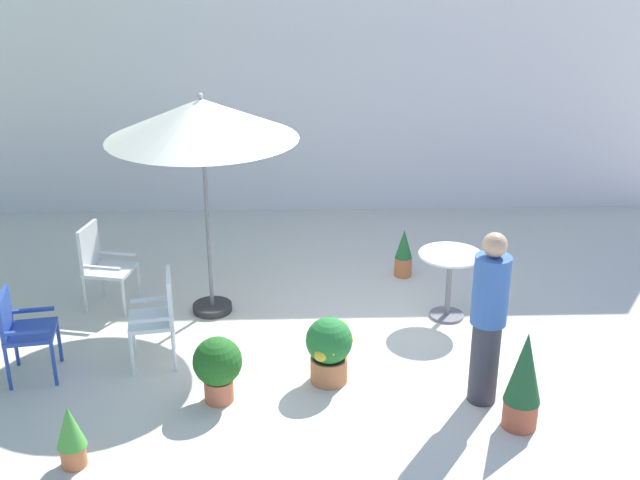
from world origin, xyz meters
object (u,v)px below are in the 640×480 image
Objects in this scene: patio_umbrella_0 at (202,121)px; potted_plant_3 at (71,434)px; standing_person at (488,317)px; potted_plant_2 at (329,348)px; patio_chair_3 at (159,312)px; cafe_table_0 at (449,273)px; patio_chair_0 at (22,327)px; potted_plant_1 at (218,366)px; patio_chair_1 at (102,262)px; potted_plant_5 at (524,380)px; potted_plant_4 at (404,253)px.

patio_umbrella_0 is 3.40m from potted_plant_3.
potted_plant_2 is at bearing 165.28° from standing_person.
patio_umbrella_0 is at bearing 70.00° from patio_chair_3.
cafe_table_0 is (2.62, -0.22, -1.66)m from patio_umbrella_0.
patio_chair_0 is 1.95m from potted_plant_1.
potted_plant_2 is (2.49, -1.69, -0.18)m from patio_chair_1.
patio_chair_1 is at bearing 126.48° from potted_plant_1.
patio_umbrella_0 reaches higher than potted_plant_5.
cafe_table_0 reaches higher than potted_plant_3.
patio_chair_3 is 1.71m from potted_plant_2.
cafe_table_0 is 1.15× the size of potted_plant_2.
patio_chair_1 is at bearing 97.30° from potted_plant_3.
cafe_table_0 is 2.87m from potted_plant_1.
potted_plant_3 is at bearing -173.71° from potted_plant_5.
patio_umbrella_0 reaches higher than potted_plant_1.
patio_chair_1 is at bearing -168.90° from potted_plant_4.
potted_plant_3 is at bearing -106.27° from patio_chair_3.
potted_plant_1 is at bearing 39.41° from potted_plant_3.
potted_plant_1 reaches higher than potted_plant_4.
potted_plant_4 is 0.37× the size of standing_person.
potted_plant_3 is (-0.86, -2.70, -1.89)m from patio_umbrella_0.
potted_plant_3 is 4.75m from potted_plant_4.
patio_chair_0 reaches higher than potted_plant_3.
potted_plant_5 reaches higher than cafe_table_0.
patio_chair_3 is at bearing 165.70° from potted_plant_2.
potted_plant_4 is (2.27, 0.88, -1.88)m from patio_umbrella_0.
potted_plant_2 is at bearing -136.91° from cafe_table_0.
patio_chair_0 is 4.35m from standing_person.
patio_chair_1 is at bearing 149.05° from potted_plant_5.
patio_chair_1 is 1.52× the size of potted_plant_1.
patio_chair_3 is at bearing 131.21° from potted_plant_1.
patio_chair_0 is 2.92m from potted_plant_2.
cafe_table_0 is 3.14m from patio_chair_3.
patio_chair_3 is at bearing -164.10° from cafe_table_0.
potted_plant_2 is 1.81m from potted_plant_5.
potted_plant_5 reaches higher than potted_plant_3.
patio_chair_3 is 1.56× the size of potted_plant_4.
potted_plant_4 is at bearing 36.25° from patio_chair_3.
patio_chair_1 is at bearing 74.45° from patio_chair_0.
patio_chair_0 is 0.92× the size of patio_chair_1.
cafe_table_0 is at bearing -72.30° from potted_plant_4.
patio_chair_3 is 1.50× the size of potted_plant_1.
potted_plant_5 is at bearing -25.63° from potted_plant_2.
potted_plant_5 is (0.26, -2.06, -0.06)m from cafe_table_0.
potted_plant_2 is 1.08× the size of potted_plant_4.
potted_plant_3 is 0.60× the size of potted_plant_5.
patio_chair_1 is 2.92m from potted_plant_3.
standing_person reaches higher than patio_chair_3.
patio_chair_0 is at bearing -105.55° from patio_chair_1.
standing_person is at bearing -14.72° from potted_plant_2.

